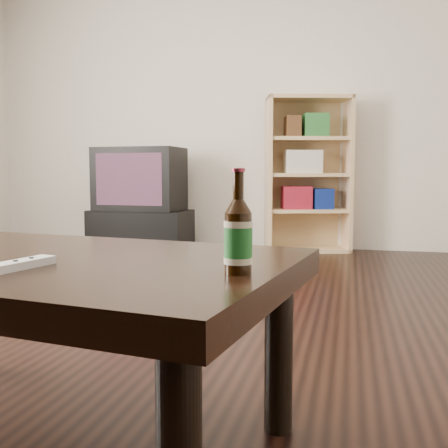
% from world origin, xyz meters
% --- Properties ---
extents(floor, '(5.00, 6.00, 0.01)m').
position_xyz_m(floor, '(0.00, 0.00, -0.01)').
color(floor, black).
rests_on(floor, ground).
extents(wall_back, '(5.00, 0.02, 2.70)m').
position_xyz_m(wall_back, '(0.00, 3.01, 1.35)').
color(wall_back, silver).
rests_on(wall_back, ground).
extents(tv_stand, '(0.94, 0.49, 0.37)m').
position_xyz_m(tv_stand, '(-0.79, 2.56, 0.18)').
color(tv_stand, black).
rests_on(tv_stand, floor).
extents(tv, '(0.79, 0.51, 0.58)m').
position_xyz_m(tv, '(-0.79, 2.56, 0.66)').
color(tv, black).
rests_on(tv, tv_stand).
extents(bookshelf, '(0.81, 0.53, 1.39)m').
position_xyz_m(bookshelf, '(0.73, 2.81, 0.73)').
color(bookshelf, tan).
rests_on(bookshelf, floor).
extents(coffee_table, '(1.43, 0.96, 0.50)m').
position_xyz_m(coffee_table, '(0.33, -0.86, 0.43)').
color(coffee_table, black).
rests_on(coffee_table, floor).
extents(beer_bottle, '(0.06, 0.06, 0.22)m').
position_xyz_m(beer_bottle, '(0.91, -0.98, 0.58)').
color(beer_bottle, black).
rests_on(beer_bottle, coffee_table).
extents(remote, '(0.08, 0.17, 0.02)m').
position_xyz_m(remote, '(0.43, -1.03, 0.51)').
color(remote, '#BCBCBE').
rests_on(remote, coffee_table).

